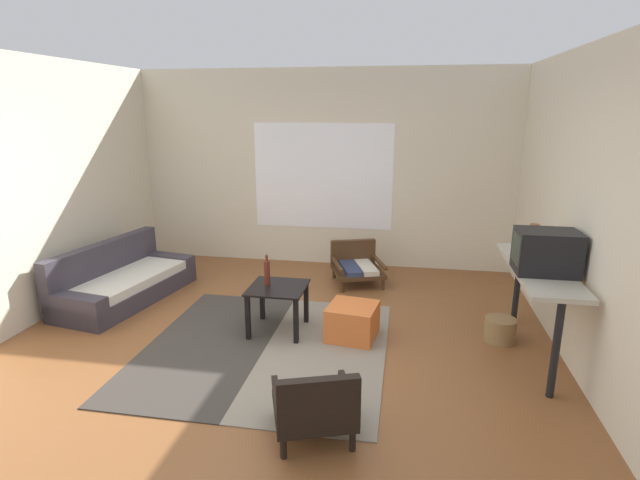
% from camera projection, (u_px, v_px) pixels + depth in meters
% --- Properties ---
extents(ground_plane, '(7.80, 7.80, 0.00)m').
position_uv_depth(ground_plane, '(265.00, 365.00, 4.29)').
color(ground_plane, brown).
extents(far_wall_with_window, '(5.60, 0.13, 2.70)m').
position_uv_depth(far_wall_with_window, '(324.00, 169.00, 6.85)').
color(far_wall_with_window, beige).
rests_on(far_wall_with_window, ground).
extents(side_wall_right, '(0.12, 6.60, 2.70)m').
position_uv_depth(side_wall_right, '(604.00, 218.00, 3.78)').
color(side_wall_right, beige).
rests_on(side_wall_right, ground).
extents(side_wall_left, '(0.12, 6.60, 2.70)m').
position_uv_depth(side_wall_left, '(0.00, 197.00, 4.67)').
color(side_wall_left, beige).
rests_on(side_wall_left, ground).
extents(area_rug, '(2.22, 2.36, 0.01)m').
position_uv_depth(area_rug, '(266.00, 347.00, 4.59)').
color(area_rug, '#38332D').
rests_on(area_rug, ground).
extents(couch, '(1.01, 1.81, 0.66)m').
position_uv_depth(couch, '(123.00, 282.00, 5.72)').
color(couch, '#38333D').
rests_on(couch, ground).
extents(coffee_table, '(0.55, 0.56, 0.47)m').
position_uv_depth(coffee_table, '(278.00, 296.00, 4.85)').
color(coffee_table, black).
rests_on(coffee_table, ground).
extents(armchair_by_window, '(0.77, 0.79, 0.50)m').
position_uv_depth(armchair_by_window, '(357.00, 265.00, 6.29)').
color(armchair_by_window, '#472D19').
rests_on(armchair_by_window, ground).
extents(armchair_striped_foreground, '(0.68, 0.68, 0.55)m').
position_uv_depth(armchair_striped_foreground, '(315.00, 406.00, 3.26)').
color(armchair_striped_foreground, black).
rests_on(armchair_striped_foreground, ground).
extents(ottoman_orange, '(0.51, 0.51, 0.34)m').
position_uv_depth(ottoman_orange, '(352.00, 322.00, 4.76)').
color(ottoman_orange, '#D1662D').
rests_on(ottoman_orange, ground).
extents(console_shelf, '(0.46, 1.52, 0.84)m').
position_uv_depth(console_shelf, '(538.00, 277.00, 4.29)').
color(console_shelf, '#B2AD9E').
rests_on(console_shelf, ground).
extents(crt_television, '(0.49, 0.36, 0.36)m').
position_uv_depth(crt_television, '(546.00, 252.00, 4.07)').
color(crt_television, black).
rests_on(crt_television, console_shelf).
extents(clay_vase, '(0.19, 0.19, 0.31)m').
position_uv_depth(clay_vase, '(532.00, 245.00, 4.52)').
color(clay_vase, '#935B38').
rests_on(clay_vase, console_shelf).
extents(glass_bottle, '(0.06, 0.06, 0.31)m').
position_uv_depth(glass_bottle, '(267.00, 272.00, 4.84)').
color(glass_bottle, '#5B2319').
rests_on(glass_bottle, coffee_table).
extents(wicker_basket, '(0.29, 0.29, 0.23)m').
position_uv_depth(wicker_basket, '(500.00, 330.00, 4.70)').
color(wicker_basket, olive).
rests_on(wicker_basket, ground).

